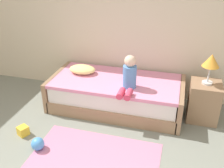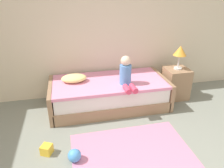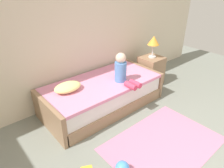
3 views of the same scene
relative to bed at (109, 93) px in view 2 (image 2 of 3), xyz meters
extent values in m
cube|color=beige|center=(-0.18, 0.60, 1.20)|extent=(7.20, 0.10, 2.90)
cube|color=#997556|center=(0.00, 0.00, -0.15)|extent=(2.00, 1.00, 0.20)
cube|color=white|center=(0.00, 0.00, 0.08)|extent=(1.94, 0.94, 0.25)
cube|color=pink|center=(0.00, 0.00, 0.23)|extent=(1.98, 0.98, 0.05)
cube|color=#997556|center=(-1.02, 0.00, 0.00)|extent=(0.07, 1.00, 0.50)
cube|color=#997556|center=(1.02, 0.00, 0.00)|extent=(0.07, 1.00, 0.50)
cube|color=#997556|center=(1.35, 0.04, 0.05)|extent=(0.44, 0.44, 0.60)
cylinder|color=silver|center=(1.35, 0.04, 0.37)|extent=(0.15, 0.15, 0.03)
cylinder|color=silver|center=(1.35, 0.04, 0.50)|extent=(0.02, 0.02, 0.24)
cone|color=#F29E33|center=(1.35, 0.04, 0.71)|extent=(0.24, 0.24, 0.18)
cylinder|color=#598CD1|center=(0.25, -0.18, 0.42)|extent=(0.20, 0.20, 0.34)
sphere|color=beige|center=(0.25, -0.18, 0.67)|extent=(0.17, 0.17, 0.17)
cylinder|color=#D83F60|center=(0.19, -0.48, 0.30)|extent=(0.09, 0.22, 0.09)
cylinder|color=#D83F60|center=(0.30, -0.48, 0.30)|extent=(0.09, 0.22, 0.09)
ellipsoid|color=#F2E58C|center=(-0.61, 0.10, 0.32)|extent=(0.44, 0.30, 0.13)
sphere|color=#4C99E5|center=(-0.72, -1.27, -0.16)|extent=(0.17, 0.17, 0.17)
cube|color=pink|center=(0.05, -1.30, -0.24)|extent=(1.60, 1.10, 0.01)
cube|color=yellow|center=(-1.07, -1.06, -0.18)|extent=(0.18, 0.18, 0.13)
camera|label=1|loc=(0.91, -3.53, 2.06)|focal=41.41mm
camera|label=2|loc=(-0.69, -3.36, 1.79)|focal=33.79mm
camera|label=3|loc=(-1.87, -2.43, 1.82)|focal=32.21mm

